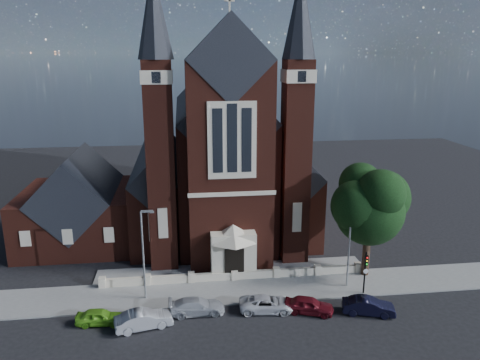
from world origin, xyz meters
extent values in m
plane|color=black|center=(0.00, 15.00, 0.00)|extent=(120.00, 120.00, 0.00)
cube|color=slate|center=(0.00, 4.50, 0.00)|extent=(60.00, 5.00, 0.12)
cube|color=slate|center=(0.00, 8.50, 0.00)|extent=(26.00, 3.00, 0.14)
cube|color=beige|center=(0.00, 6.50, 0.00)|extent=(24.00, 0.40, 0.90)
cube|color=#4D1E14|center=(0.00, 25.00, 7.00)|extent=(10.00, 30.00, 14.00)
cube|color=black|center=(0.00, 25.00, 14.00)|extent=(10.00, 30.20, 10.00)
cube|color=#4D1E14|center=(-7.50, 24.00, 4.00)|extent=(5.00, 26.00, 8.00)
cube|color=#4D1E14|center=(7.50, 24.00, 4.00)|extent=(5.00, 26.00, 8.00)
cube|color=black|center=(-7.50, 24.00, 8.00)|extent=(5.01, 26.20, 5.01)
cube|color=black|center=(7.50, 24.00, 8.00)|extent=(5.01, 26.20, 5.01)
cube|color=#4D1E14|center=(0.00, 9.50, 10.00)|extent=(8.00, 3.00, 20.00)
cube|color=black|center=(0.00, 9.50, 20.00)|extent=(8.00, 3.20, 8.00)
cube|color=beige|center=(0.00, 7.95, 13.00)|extent=(4.40, 0.15, 7.00)
cube|color=black|center=(0.00, 7.88, 13.20)|extent=(0.90, 0.08, 6.20)
cube|color=beige|center=(0.00, 7.50, 2.20)|extent=(4.20, 2.00, 4.40)
cube|color=black|center=(0.00, 6.45, 1.60)|extent=(1.80, 0.12, 3.20)
cone|color=beige|center=(0.00, 7.50, 4.40)|extent=(4.60, 4.60, 1.60)
cube|color=beige|center=(0.00, 9.50, 24.60)|extent=(0.15, 0.15, 1.60)
cube|color=#4D1E14|center=(-6.50, 10.50, 10.00)|extent=(2.60, 2.60, 20.00)
cube|color=beige|center=(-6.50, 10.50, 18.50)|extent=(2.80, 2.80, 1.20)
cone|color=black|center=(-6.50, 10.50, 24.00)|extent=(3.20, 3.20, 8.00)
cube|color=#4D1E14|center=(6.50, 10.50, 10.00)|extent=(2.60, 2.60, 20.00)
cube|color=beige|center=(6.50, 10.50, 18.50)|extent=(2.80, 2.80, 1.20)
cone|color=black|center=(6.50, 10.50, 24.00)|extent=(3.20, 3.20, 8.00)
cube|color=#4D1E14|center=(-16.00, 18.00, 3.00)|extent=(12.00, 12.00, 6.00)
cube|color=black|center=(-16.00, 18.00, 6.00)|extent=(8.49, 12.20, 8.49)
cylinder|color=black|center=(12.50, 6.00, 2.50)|extent=(0.70, 0.70, 5.00)
sphere|color=black|center=(12.50, 6.00, 6.50)|extent=(6.40, 6.40, 6.40)
sphere|color=black|center=(12.90, 4.80, 8.50)|extent=(4.40, 4.40, 4.40)
cylinder|color=gray|center=(-8.00, 4.00, 4.00)|extent=(0.16, 0.16, 8.00)
cube|color=gray|center=(-7.50, 4.00, 8.00)|extent=(1.00, 0.15, 0.18)
cube|color=gray|center=(-7.10, 4.00, 7.92)|extent=(0.35, 0.22, 0.12)
cylinder|color=gray|center=(10.00, 4.00, 4.00)|extent=(0.16, 0.16, 8.00)
cube|color=gray|center=(10.50, 4.00, 8.00)|extent=(1.00, 0.15, 0.18)
cube|color=gray|center=(10.90, 4.00, 7.92)|extent=(0.35, 0.22, 0.12)
cylinder|color=black|center=(11.00, 2.50, 2.00)|extent=(0.14, 0.14, 4.00)
cube|color=black|center=(11.00, 2.35, 3.30)|extent=(0.28, 0.22, 0.90)
sphere|color=red|center=(11.00, 2.22, 3.60)|extent=(0.14, 0.14, 0.14)
sphere|color=#CC8C0C|center=(11.00, 2.22, 3.30)|extent=(0.14, 0.14, 0.14)
sphere|color=#0C9919|center=(11.00, 2.22, 3.00)|extent=(0.14, 0.14, 0.14)
imported|color=#60AE22|center=(-11.31, 0.55, 0.62)|extent=(3.74, 1.72, 1.24)
imported|color=#93959A|center=(-7.84, -0.42, 0.72)|extent=(4.63, 2.51, 1.45)
imported|color=#A6A9AE|center=(-3.70, 1.14, 0.66)|extent=(4.57, 1.92, 1.32)
imported|color=silver|center=(2.06, 0.87, 0.64)|extent=(4.79, 2.59, 1.27)
imported|color=#5E1019|center=(5.40, 0.12, 0.68)|extent=(4.31, 2.87, 1.36)
imported|color=black|center=(10.15, -0.67, 0.69)|extent=(4.44, 2.56, 1.38)
camera|label=1|loc=(-4.45, -33.00, 20.57)|focal=35.00mm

